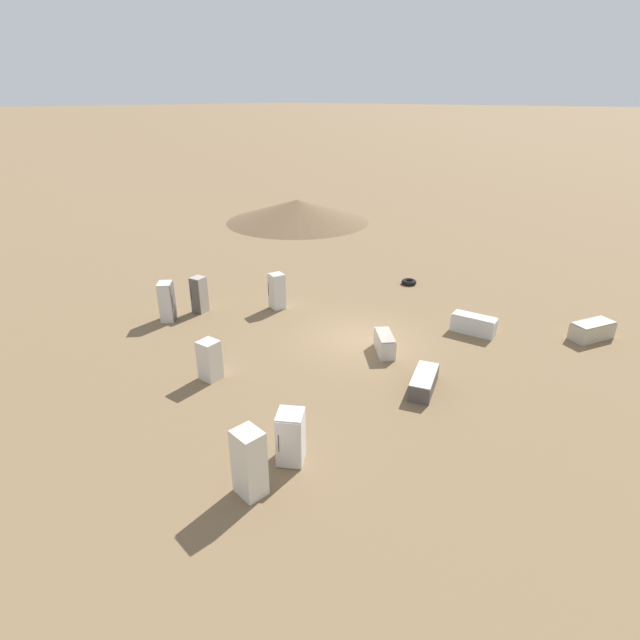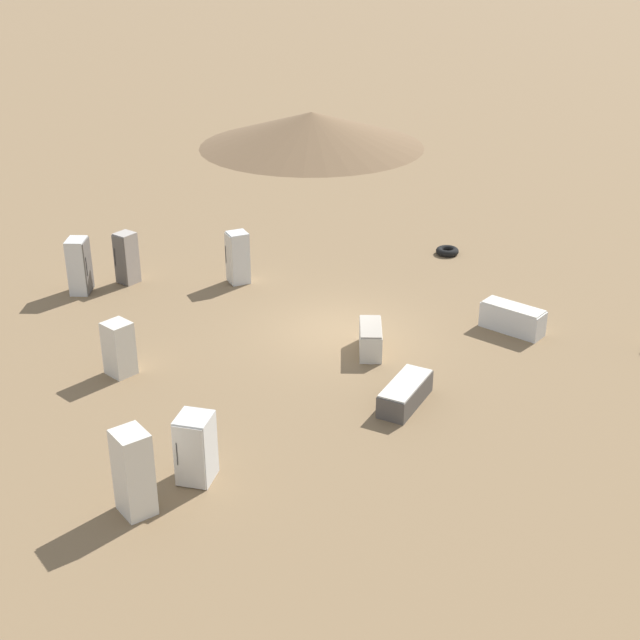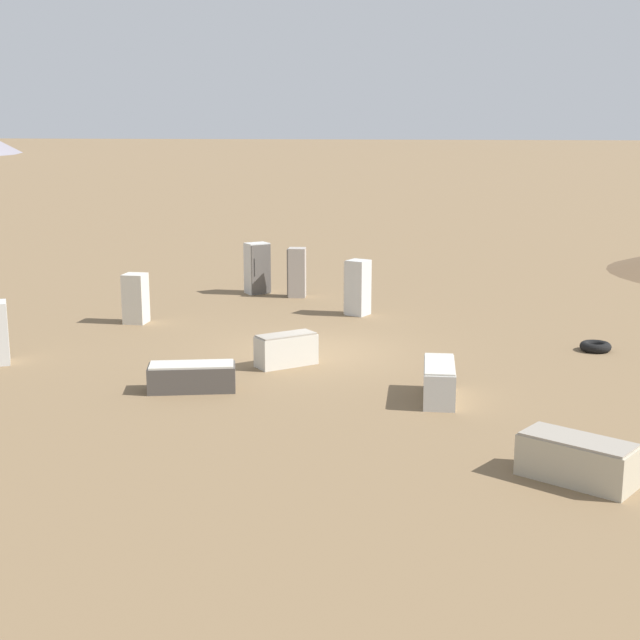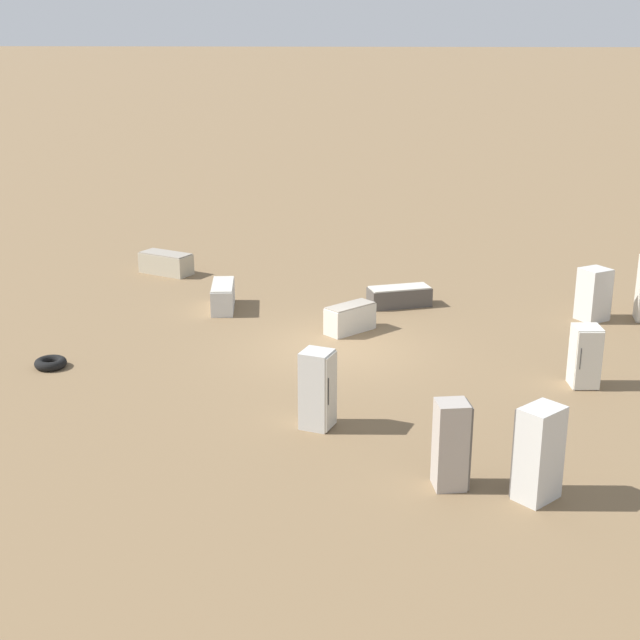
# 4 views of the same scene
# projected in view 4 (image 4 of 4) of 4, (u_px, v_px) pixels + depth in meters

# --- Properties ---
(ground_plane) EXTENTS (1000.00, 1000.00, 0.00)m
(ground_plane) POSITION_uv_depth(u_px,v_px,m) (337.00, 349.00, 23.42)
(ground_plane) COLOR brown
(discarded_fridge_0) EXTENTS (0.68, 0.76, 1.46)m
(discarded_fridge_0) POSITION_uv_depth(u_px,v_px,m) (585.00, 357.00, 20.78)
(discarded_fridge_0) COLOR beige
(discarded_fridge_0) RESTS_ON ground_plane
(discarded_fridge_1) EXTENTS (0.71, 0.65, 1.67)m
(discarded_fridge_1) POSITION_uv_depth(u_px,v_px,m) (451.00, 445.00, 16.10)
(discarded_fridge_1) COLOR #A89E93
(discarded_fridge_1) RESTS_ON ground_plane
(discarded_fridge_2) EXTENTS (0.95, 0.95, 1.76)m
(discarded_fridge_2) POSITION_uv_depth(u_px,v_px,m) (538.00, 453.00, 15.68)
(discarded_fridge_2) COLOR silver
(discarded_fridge_2) RESTS_ON ground_plane
(discarded_fridge_3) EXTENTS (1.99, 1.47, 0.73)m
(discarded_fridge_3) POSITION_uv_depth(u_px,v_px,m) (166.00, 263.00, 30.65)
(discarded_fridge_3) COLOR #B2A88E
(discarded_fridge_3) RESTS_ON ground_plane
(discarded_fridge_4) EXTENTS (0.78, 0.75, 1.69)m
(discarded_fridge_4) POSITION_uv_depth(u_px,v_px,m) (318.00, 389.00, 18.56)
(discarded_fridge_4) COLOR silver
(discarded_fridge_4) RESTS_ON ground_plane
(discarded_fridge_5) EXTENTS (0.91, 1.89, 0.78)m
(discarded_fridge_5) POSITION_uv_depth(u_px,v_px,m) (223.00, 296.00, 26.72)
(discarded_fridge_5) COLOR silver
(discarded_fridge_5) RESTS_ON ground_plane
(discarded_fridge_6) EXTENTS (2.01, 1.34, 0.60)m
(discarded_fridge_6) POSITION_uv_depth(u_px,v_px,m) (399.00, 296.00, 27.01)
(discarded_fridge_6) COLOR #4C4742
(discarded_fridge_6) RESTS_ON ground_plane
(discarded_fridge_7) EXTENTS (1.03, 1.01, 1.52)m
(discarded_fridge_7) POSITION_uv_depth(u_px,v_px,m) (594.00, 294.00, 25.60)
(discarded_fridge_7) COLOR silver
(discarded_fridge_7) RESTS_ON ground_plane
(discarded_fridge_9) EXTENTS (1.43, 1.47, 0.78)m
(discarded_fridge_9) POSITION_uv_depth(u_px,v_px,m) (350.00, 318.00, 24.68)
(discarded_fridge_9) COLOR beige
(discarded_fridge_9) RESTS_ON ground_plane
(scrap_tire) EXTENTS (0.79, 0.79, 0.23)m
(scrap_tire) POSITION_uv_depth(u_px,v_px,m) (51.00, 363.00, 22.11)
(scrap_tire) COLOR black
(scrap_tire) RESTS_ON ground_plane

